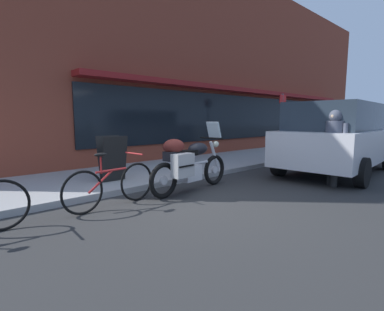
{
  "coord_description": "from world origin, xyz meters",
  "views": [
    {
      "loc": [
        -3.52,
        -3.59,
        1.47
      ],
      "look_at": [
        0.57,
        0.87,
        0.7
      ],
      "focal_mm": 26.75,
      "sensor_mm": 36.0,
      "label": 1
    }
  ],
  "objects": [
    {
      "name": "touring_motorcycle",
      "position": [
        0.25,
        0.63,
        0.61
      ],
      "size": [
        2.21,
        0.79,
        1.42
      ],
      "color": "black",
      "rests_on": "ground_plane"
    },
    {
      "name": "parking_sign_pole",
      "position": [
        6.4,
        2.17,
        1.49
      ],
      "size": [
        0.44,
        0.07,
        2.3
      ],
      "color": "#59595B",
      "rests_on": "sidewalk_curb"
    },
    {
      "name": "parked_bicycle",
      "position": [
        -1.35,
        0.76,
        0.38
      ],
      "size": [
        1.72,
        0.48,
        0.94
      ],
      "color": "black",
      "rests_on": "ground_plane"
    },
    {
      "name": "sandwich_board_sign",
      "position": [
        -0.62,
        2.15,
        0.62
      ],
      "size": [
        0.55,
        0.42,
        0.99
      ],
      "color": "black",
      "rests_on": "sidewalk_curb"
    },
    {
      "name": "pedestrian_walking",
      "position": [
        2.97,
        -1.11,
        1.05
      ],
      "size": [
        0.44,
        0.55,
        1.68
      ],
      "color": "#252525",
      "rests_on": "ground_plane"
    },
    {
      "name": "parked_minivan",
      "position": [
        4.64,
        -0.56,
        0.98
      ],
      "size": [
        4.71,
        2.37,
        1.88
      ],
      "color": "silver",
      "rests_on": "ground_plane"
    },
    {
      "name": "ground_plane",
      "position": [
        0.0,
        0.0,
        0.0
      ],
      "size": [
        80.0,
        80.0,
        0.0
      ],
      "primitive_type": "plane",
      "color": "#2C2C2C"
    },
    {
      "name": "sidewalk_curb",
      "position": [
        9.0,
        2.76,
        0.06
      ],
      "size": [
        30.0,
        2.85,
        0.12
      ],
      "color": "#989898",
      "rests_on": "ground_plane"
    },
    {
      "name": "storefront_building",
      "position": [
        7.12,
        4.35,
        3.61
      ],
      "size": [
        22.25,
        0.9,
        7.38
      ],
      "color": "brown",
      "rests_on": "ground_plane"
    }
  ]
}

